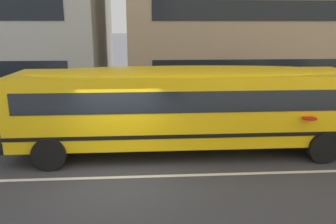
% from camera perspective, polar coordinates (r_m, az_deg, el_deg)
% --- Properties ---
extents(ground_plane, '(400.00, 400.00, 0.00)m').
position_cam_1_polar(ground_plane, '(10.11, -8.24, -10.92)').
color(ground_plane, '#38383D').
extents(sidewalk_far, '(120.00, 3.00, 0.01)m').
position_cam_1_polar(sidewalk_far, '(17.78, -6.34, 0.33)').
color(sidewalk_far, gray).
rests_on(sidewalk_far, ground_plane).
extents(lane_centreline, '(110.00, 0.16, 0.01)m').
position_cam_1_polar(lane_centreline, '(10.11, -8.25, -10.91)').
color(lane_centreline, silver).
rests_on(lane_centreline, ground_plane).
extents(school_bus, '(13.36, 3.15, 2.99)m').
position_cam_1_polar(school_bus, '(11.50, 4.32, 1.67)').
color(school_bus, yellow).
rests_on(school_bus, ground_plane).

